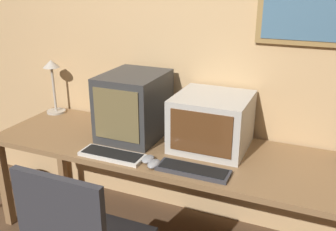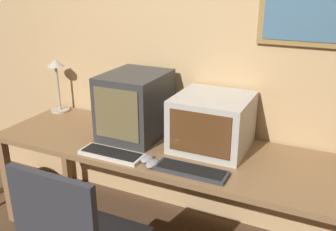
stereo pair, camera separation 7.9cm
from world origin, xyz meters
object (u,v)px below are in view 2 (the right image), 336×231
mouse_near_keyboard (152,164)px  desk_lamp (57,77)px  monitor_right (212,122)px  keyboard_main (112,154)px  monitor_left (135,105)px  keyboard_side (191,171)px  mouse_far_corner (147,159)px

mouse_near_keyboard → desk_lamp: desk_lamp is taller
monitor_right → keyboard_main: (-0.51, -0.39, -0.16)m
monitor_left → keyboard_side: 0.67m
mouse_near_keyboard → keyboard_side: bearing=6.7°
keyboard_side → mouse_far_corner: mouse_far_corner is taller
keyboard_side → desk_lamp: desk_lamp is taller
monitor_left → keyboard_side: size_ratio=1.14×
monitor_left → monitor_right: monitor_left is taller
monitor_right → desk_lamp: bearing=174.8°
keyboard_side → desk_lamp: (-1.35, 0.49, 0.27)m
mouse_far_corner → monitor_left: bearing=128.9°
mouse_near_keyboard → mouse_far_corner: size_ratio=1.07×
monitor_right → monitor_left: bearing=-176.0°
keyboard_main → desk_lamp: desk_lamp is taller
monitor_left → keyboard_main: monitor_left is taller
mouse_far_corner → keyboard_side: bearing=-2.7°
keyboard_side → desk_lamp: bearing=159.9°
keyboard_main → desk_lamp: (-0.83, 0.51, 0.27)m
keyboard_side → monitor_right: bearing=91.6°
monitor_left → mouse_far_corner: size_ratio=4.66×
monitor_left → keyboard_side: bearing=-31.4°
keyboard_side → mouse_near_keyboard: (-0.23, -0.03, 0.01)m
monitor_left → keyboard_main: bearing=-85.5°
keyboard_side → mouse_near_keyboard: 0.23m
mouse_far_corner → desk_lamp: 1.19m
mouse_near_keyboard → monitor_left: bearing=131.2°
keyboard_main → monitor_left: bearing=94.5°
monitor_right → mouse_near_keyboard: bearing=-118.9°
mouse_far_corner → desk_lamp: desk_lamp is taller
desk_lamp → mouse_far_corner: bearing=-24.3°
monitor_left → monitor_right: bearing=4.0°
keyboard_main → mouse_near_keyboard: 0.29m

